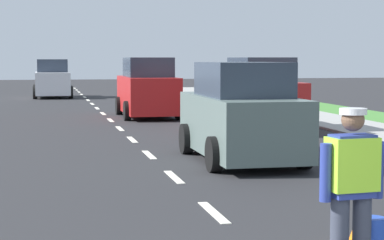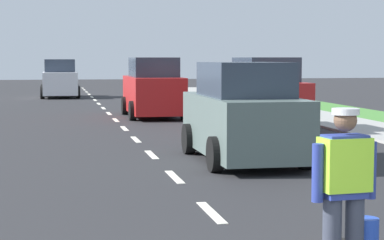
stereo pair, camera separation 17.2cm
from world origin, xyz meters
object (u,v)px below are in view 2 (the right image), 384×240
(car_outgoing_ahead, at_px, (243,115))
(car_outgoing_far, at_px, (153,89))
(car_parked_far, at_px, (264,97))
(car_oncoming_third, at_px, (60,80))
(traffic_cone_near, at_px, (358,224))
(road_worker, at_px, (346,186))

(car_outgoing_ahead, height_order, car_outgoing_far, car_outgoing_far)
(car_parked_far, bearing_deg, car_oncoming_third, 106.57)
(car_oncoming_third, bearing_deg, car_outgoing_ahead, -82.19)
(traffic_cone_near, height_order, car_oncoming_third, car_oncoming_third)
(traffic_cone_near, height_order, car_outgoing_ahead, car_outgoing_ahead)
(traffic_cone_near, bearing_deg, car_oncoming_third, 95.40)
(car_parked_far, height_order, car_oncoming_third, car_parked_far)
(road_worker, bearing_deg, car_outgoing_ahead, 81.70)
(road_worker, distance_m, car_outgoing_ahead, 7.99)
(car_parked_far, relative_size, car_outgoing_ahead, 0.95)
(car_parked_far, height_order, car_outgoing_far, car_outgoing_far)
(traffic_cone_near, xyz_separation_m, car_parked_far, (2.73, 12.61, 0.76))
(car_outgoing_far, bearing_deg, car_parked_far, -64.93)
(traffic_cone_near, relative_size, car_outgoing_ahead, 0.12)
(car_parked_far, bearing_deg, traffic_cone_near, -102.21)
(road_worker, distance_m, car_outgoing_far, 19.34)
(car_parked_far, xyz_separation_m, car_outgoing_ahead, (-2.28, -5.96, -0.05))
(road_worker, bearing_deg, car_parked_far, 76.09)
(traffic_cone_near, xyz_separation_m, car_outgoing_ahead, (0.45, 6.65, 0.72))
(car_oncoming_third, distance_m, car_outgoing_far, 14.24)
(car_outgoing_far, bearing_deg, car_outgoing_ahead, -88.64)
(car_oncoming_third, height_order, car_outgoing_far, car_outgoing_far)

